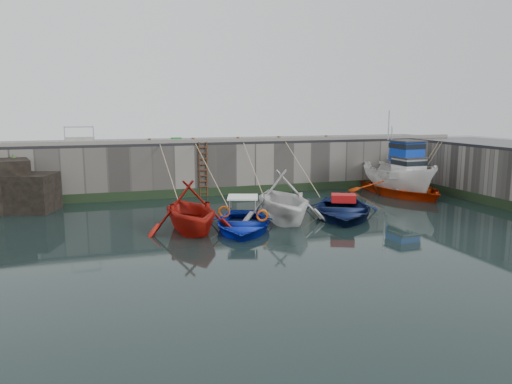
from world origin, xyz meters
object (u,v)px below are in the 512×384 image
object	(u,v)px
boat_near_blue	(243,229)
boat_far_white	(400,177)
boat_near_blacktrim	(282,221)
fish_crate	(176,140)
bollard_c	(238,139)
boat_near_navy	(342,216)
ladder	(203,170)
bollard_d	(279,138)
bollard_e	(326,137)
bollard_a	(149,141)
bollard_b	(193,140)
boat_near_white	(190,231)
boat_far_orange	(402,187)

from	to	relation	value
boat_near_blue	boat_far_white	size ratio (longest dim) A/B	0.79
boat_far_white	boat_near_blacktrim	bearing A→B (deg)	-158.21
fish_crate	bollard_c	size ratio (longest dim) A/B	1.93
boat_near_navy	fish_crate	bearing A→B (deg)	152.94
ladder	bollard_c	world-z (taller)	bollard_c
fish_crate	bollard_d	world-z (taller)	same
fish_crate	bollard_d	xyz separation A→B (m)	(6.20, -0.58, -0.00)
bollard_e	boat_near_navy	bearing A→B (deg)	-109.85
ladder	bollard_a	world-z (taller)	bollard_a
ladder	boat_far_white	distance (m)	11.82
bollard_b	boat_near_blacktrim	bearing A→B (deg)	-71.24
boat_near_blue	fish_crate	bearing A→B (deg)	115.98
bollard_d	bollard_a	bearing A→B (deg)	180.00
bollard_d	fish_crate	bearing A→B (deg)	174.68
boat_near_white	boat_far_white	bearing A→B (deg)	17.37
boat_near_blue	boat_far_white	xyz separation A→B (m)	(11.57, 5.75, 1.00)
boat_near_blue	bollard_b	xyz separation A→B (m)	(-0.44, 8.74, 3.30)
boat_near_blue	boat_near_blacktrim	bearing A→B (deg)	41.64
boat_near_blacktrim	boat_far_white	distance (m)	10.56
boat_far_white	bollard_a	bearing A→B (deg)	163.12
boat_near_blue	boat_far_white	distance (m)	12.95
ladder	bollard_c	xyz separation A→B (m)	(2.20, 0.34, 1.71)
boat_near_blue	bollard_e	bearing A→B (deg)	65.14
boat_near_white	boat_near_navy	world-z (taller)	boat_near_white
boat_near_white	boat_near_blue	world-z (taller)	boat_near_white
boat_far_white	bollard_e	bearing A→B (deg)	134.28
boat_near_white	fish_crate	xyz separation A→B (m)	(0.87, 8.96, 3.30)
bollard_b	bollard_e	distance (m)	8.50
boat_near_blue	bollard_c	bearing A→B (deg)	93.33
boat_near_white	bollard_e	size ratio (longest dim) A/B	16.55
boat_near_white	bollard_d	world-z (taller)	bollard_d
boat_near_navy	bollard_d	xyz separation A→B (m)	(-0.40, 7.75, 3.30)
bollard_c	boat_near_blacktrim	bearing A→B (deg)	-90.45
bollard_b	bollard_c	world-z (taller)	same
boat_near_blacktrim	fish_crate	size ratio (longest dim) A/B	9.35
bollard_a	bollard_b	bearing A→B (deg)	0.00
boat_near_blacktrim	boat_far_white	bearing A→B (deg)	30.67
boat_near_white	boat_near_blacktrim	bearing A→B (deg)	3.97
fish_crate	bollard_b	world-z (taller)	same
boat_near_blue	fish_crate	world-z (taller)	fish_crate
bollard_c	fish_crate	bearing A→B (deg)	170.89
bollard_a	bollard_c	world-z (taller)	same
boat_near_white	boat_far_orange	size ratio (longest dim) A/B	0.67
boat_near_navy	boat_far_orange	xyz separation A→B (m)	(6.30, 4.47, 0.45)
bollard_e	boat_far_white	bearing A→B (deg)	-40.50
bollard_a	fish_crate	bearing A→B (deg)	19.76
fish_crate	bollard_c	distance (m)	3.64
boat_near_navy	bollard_c	xyz separation A→B (m)	(-3.00, 7.75, 3.30)
boat_near_navy	bollard_b	distance (m)	10.17
ladder	boat_near_navy	xyz separation A→B (m)	(5.20, -7.41, -1.59)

